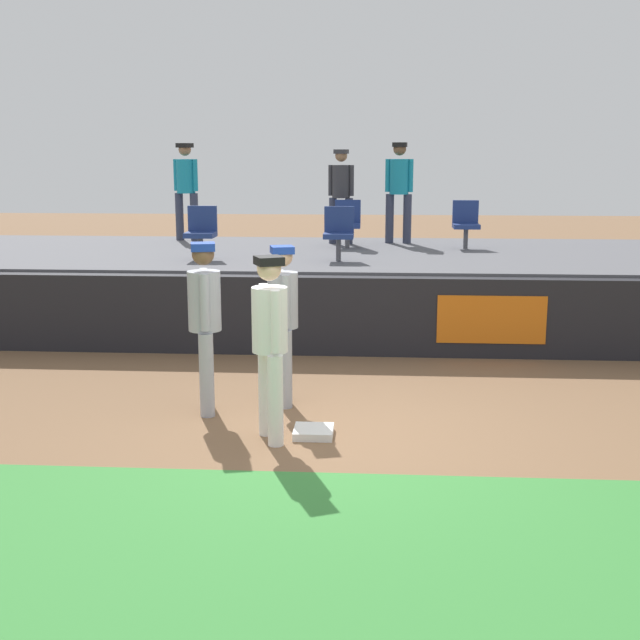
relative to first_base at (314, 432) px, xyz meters
name	(u,v)px	position (x,y,z in m)	size (l,w,h in m)	color
ground_plane	(323,437)	(0.10, -0.04, -0.04)	(60.00, 60.00, 0.00)	brown
grass_foreground_strip	(303,545)	(0.10, -2.38, -0.04)	(18.00, 2.80, 0.01)	#388438
first_base	(314,432)	(0.00, 0.00, 0.00)	(0.40, 0.40, 0.08)	white
player_fielder_home	(270,336)	(-0.42, -0.13, 1.03)	(0.46, 0.60, 1.85)	white
player_runner_visitor	(283,314)	(-0.43, 1.08, 1.01)	(0.42, 0.49, 1.82)	#9EA3AD
player_coach_visitor	(205,315)	(-1.24, 0.72, 1.05)	(0.43, 0.52, 1.88)	#9EA3AD
field_wall	(339,316)	(0.11, 3.44, 0.52)	(18.00, 0.26, 1.12)	black
bleacher_platform	(345,286)	(0.10, 6.01, 0.54)	(18.00, 4.80, 1.16)	#59595E
seat_front_center	(339,231)	(0.04, 4.88, 1.59)	(0.47, 0.44, 0.84)	#4C4C51
seat_back_right	(466,222)	(2.20, 6.68, 1.59)	(0.45, 0.44, 0.84)	#4C4C51
seat_back_center	(348,221)	(0.11, 6.68, 1.59)	(0.46, 0.44, 0.84)	#4C4C51
seat_front_left	(201,230)	(-2.14, 4.88, 1.59)	(0.46, 0.44, 0.84)	#4C4C51
spectator_hooded	(186,185)	(-3.01, 7.70, 2.19)	(0.49, 0.44, 1.84)	#33384C
spectator_capped	(399,185)	(1.04, 7.47, 2.19)	(0.51, 0.40, 1.85)	#33384C
spectator_casual	(341,190)	(-0.03, 7.29, 2.12)	(0.47, 0.39, 1.72)	#33384C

